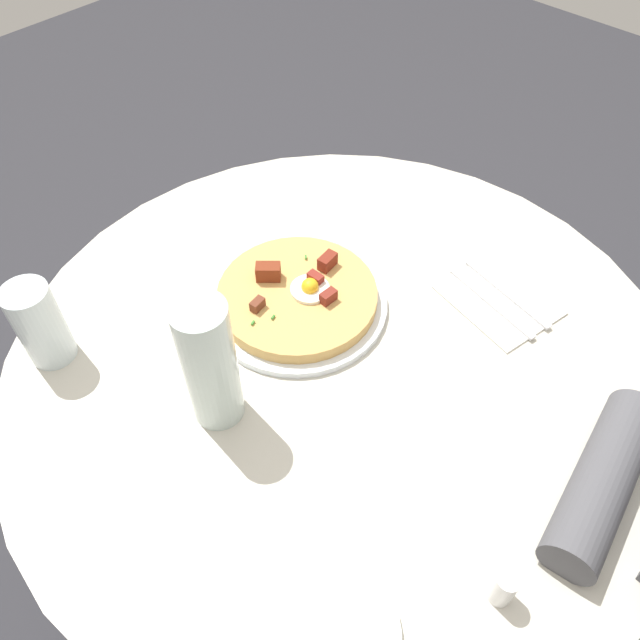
# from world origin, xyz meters

# --- Properties ---
(ground_plane) EXTENTS (6.00, 6.00, 0.00)m
(ground_plane) POSITION_xyz_m (0.00, 0.00, 0.00)
(ground_plane) COLOR #2D2D33
(dining_table) EXTENTS (1.03, 1.03, 0.73)m
(dining_table) POSITION_xyz_m (0.00, 0.00, 0.56)
(dining_table) COLOR beige
(dining_table) RESTS_ON ground_plane
(pizza_plate) EXTENTS (0.29, 0.29, 0.01)m
(pizza_plate) POSITION_xyz_m (-0.12, 0.02, 0.74)
(pizza_plate) COLOR white
(pizza_plate) RESTS_ON dining_table
(breakfast_pizza) EXTENTS (0.26, 0.26, 0.05)m
(breakfast_pizza) POSITION_xyz_m (-0.12, 0.02, 0.76)
(breakfast_pizza) COLOR tan
(breakfast_pizza) RESTS_ON pizza_plate
(bread_plate) EXTENTS (0.17, 0.17, 0.01)m
(bread_plate) POSITION_xyz_m (0.25, -0.31, 0.74)
(bread_plate) COLOR silver
(bread_plate) RESTS_ON dining_table
(napkin) EXTENTS (0.19, 0.17, 0.00)m
(napkin) POSITION_xyz_m (0.11, 0.25, 0.74)
(napkin) COLOR white
(napkin) RESTS_ON dining_table
(fork) EXTENTS (0.18, 0.05, 0.00)m
(fork) POSITION_xyz_m (0.12, 0.27, 0.74)
(fork) COLOR silver
(fork) RESTS_ON napkin
(knife) EXTENTS (0.18, 0.05, 0.00)m
(knife) POSITION_xyz_m (0.11, 0.23, 0.74)
(knife) COLOR silver
(knife) RESTS_ON napkin
(water_glass) EXTENTS (0.07, 0.07, 0.14)m
(water_glass) POSITION_xyz_m (-0.32, -0.30, 0.80)
(water_glass) COLOR silver
(water_glass) RESTS_ON dining_table
(water_bottle) EXTENTS (0.07, 0.07, 0.21)m
(water_bottle) POSITION_xyz_m (-0.06, -0.20, 0.84)
(water_bottle) COLOR silver
(water_bottle) RESTS_ON dining_table
(salt_shaker) EXTENTS (0.03, 0.03, 0.06)m
(salt_shaker) POSITION_xyz_m (0.37, -0.14, 0.76)
(salt_shaker) COLOR white
(salt_shaker) RESTS_ON dining_table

